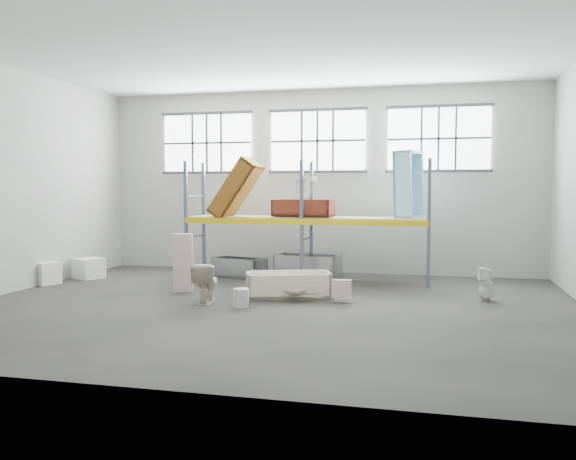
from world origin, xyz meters
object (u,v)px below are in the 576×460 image
(steel_tub_left, at_px, (239,267))
(toilet_beige, at_px, (206,283))
(toilet_white, at_px, (486,284))
(blue_tub_upright, at_px, (408,185))
(steel_tub_right, at_px, (308,266))
(cistern_tall, at_px, (183,263))
(bucket, at_px, (241,298))
(carton_near, at_px, (45,273))
(bathtub_beige, at_px, (288,285))
(rust_tub_flat, at_px, (303,208))

(steel_tub_left, bearing_deg, toilet_beige, -82.70)
(toilet_white, xyz_separation_m, blue_tub_upright, (-1.68, 2.09, 2.04))
(steel_tub_right, bearing_deg, toilet_beige, -109.21)
(cistern_tall, bearing_deg, steel_tub_left, 61.47)
(steel_tub_left, relative_size, steel_tub_right, 0.84)
(steel_tub_left, distance_m, blue_tub_upright, 4.81)
(bucket, bearing_deg, cistern_tall, 142.74)
(toilet_beige, xyz_separation_m, carton_near, (-4.67, 1.32, -0.14))
(bathtub_beige, xyz_separation_m, carton_near, (-6.15, 0.32, 0.00))
(toilet_beige, xyz_separation_m, toilet_white, (5.54, 1.53, -0.06))
(rust_tub_flat, distance_m, bucket, 4.03)
(toilet_beige, bearing_deg, blue_tub_upright, -145.18)
(steel_tub_right, bearing_deg, bathtub_beige, -86.79)
(bathtub_beige, height_order, blue_tub_upright, blue_tub_upright)
(bathtub_beige, distance_m, toilet_beige, 1.79)
(toilet_white, xyz_separation_m, steel_tub_left, (-5.99, 1.98, -0.10))
(toilet_beige, height_order, steel_tub_left, toilet_beige)
(cistern_tall, distance_m, bucket, 2.32)
(bathtub_beige, distance_m, blue_tub_upright, 4.14)
(bathtub_beige, bearing_deg, carton_near, 158.68)
(toilet_white, height_order, rust_tub_flat, rust_tub_flat)
(steel_tub_right, height_order, bucket, steel_tub_right)
(bathtub_beige, height_order, toilet_white, toilet_white)
(bathtub_beige, xyz_separation_m, rust_tub_flat, (-0.19, 2.39, 1.56))
(toilet_beige, relative_size, rust_tub_flat, 0.55)
(toilet_beige, relative_size, blue_tub_upright, 0.50)
(cistern_tall, xyz_separation_m, steel_tub_left, (0.53, 2.40, -0.40))
(bucket, bearing_deg, toilet_white, 20.88)
(steel_tub_left, xyz_separation_m, blue_tub_upright, (4.31, 0.12, 2.14))
(cistern_tall, distance_m, blue_tub_upright, 5.72)
(cistern_tall, xyz_separation_m, carton_near, (-3.70, 0.20, -0.38))
(steel_tub_right, bearing_deg, steel_tub_left, -171.16)
(bucket, bearing_deg, rust_tub_flat, 82.89)
(steel_tub_right, xyz_separation_m, bucket, (-0.49, -4.05, -0.12))
(cistern_tall, height_order, blue_tub_upright, blue_tub_upright)
(cistern_tall, xyz_separation_m, toilet_white, (6.51, 0.42, -0.30))
(cistern_tall, height_order, steel_tub_right, cistern_tall)
(toilet_white, distance_m, bucket, 5.04)
(steel_tub_left, bearing_deg, blue_tub_upright, 1.56)
(carton_near, bearing_deg, steel_tub_left, 27.46)
(bathtub_beige, bearing_deg, rust_tub_flat, 76.23)
(toilet_beige, relative_size, carton_near, 1.30)
(steel_tub_left, relative_size, blue_tub_upright, 0.84)
(toilet_white, height_order, steel_tub_right, toilet_white)
(cistern_tall, distance_m, steel_tub_left, 2.49)
(toilet_white, bearing_deg, bucket, -75.51)
(steel_tub_right, distance_m, rust_tub_flat, 1.57)
(bathtub_beige, bearing_deg, toilet_white, -10.75)
(rust_tub_flat, distance_m, blue_tub_upright, 2.65)
(toilet_beige, bearing_deg, steel_tub_left, -91.14)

